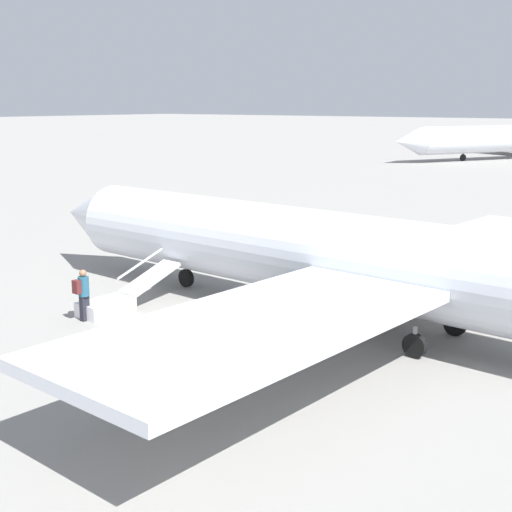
{
  "coord_description": "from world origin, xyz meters",
  "views": [
    {
      "loc": [
        -10.4,
        19.43,
        7.11
      ],
      "look_at": [
        3.81,
        0.65,
        2.0
      ],
      "focal_mm": 50.0,
      "sensor_mm": 36.0,
      "label": 1
    }
  ],
  "objects": [
    {
      "name": "ground_plane",
      "position": [
        0.0,
        0.0,
        0.0
      ],
      "size": [
        600.0,
        600.0,
        0.0
      ],
      "primitive_type": "plane",
      "color": "gray"
    },
    {
      "name": "boarding_stairs",
      "position": [
        7.77,
        3.48,
        0.39
      ],
      "size": [
        1.26,
        4.08,
        1.82
      ],
      "rotation": [
        0.0,
        0.0,
        -1.63
      ],
      "color": "silver",
      "rests_on": "ground"
    },
    {
      "name": "passenger",
      "position": [
        7.8,
        4.82,
        1.0
      ],
      "size": [
        0.36,
        0.55,
        1.74
      ],
      "rotation": [
        0.0,
        0.0,
        -1.63
      ],
      "color": "#23232D",
      "rests_on": "ground"
    },
    {
      "name": "airplane_main",
      "position": [
        -1.02,
        0.07,
        2.25
      ],
      "size": [
        32.09,
        24.19,
        7.53
      ],
      "rotation": [
        0.0,
        0.0,
        -0.06
      ],
      "color": "silver",
      "rests_on": "ground"
    }
  ]
}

